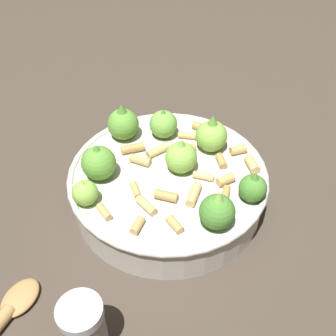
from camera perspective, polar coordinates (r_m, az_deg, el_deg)
name	(u,v)px	position (r m, az deg, el deg)	size (l,w,h in m)	color
ground_plane	(168,200)	(0.59, 0.00, -4.42)	(2.40, 2.40, 0.00)	#42382D
cooking_pan	(168,181)	(0.56, -0.04, -1.81)	(0.27, 0.27, 0.11)	beige
pepper_shaker	(85,329)	(0.45, -11.41, -20.94)	(0.04, 0.04, 0.08)	gray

